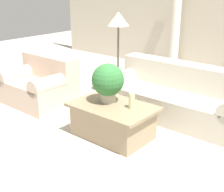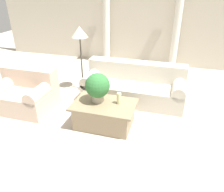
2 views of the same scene
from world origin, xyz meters
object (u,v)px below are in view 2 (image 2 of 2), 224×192
object	(u,v)px
sofa_long	(134,86)
loveseat	(25,93)
floor_lamp	(80,36)
coffee_table	(104,114)
potted_plant	(98,86)

from	to	relation	value
sofa_long	loveseat	bearing A→B (deg)	-154.65
sofa_long	floor_lamp	xyz separation A→B (m)	(-1.32, 0.15, 0.99)
floor_lamp	coffee_table	bearing A→B (deg)	-53.16
loveseat	floor_lamp	xyz separation A→B (m)	(0.81, 1.16, 0.98)
loveseat	floor_lamp	bearing A→B (deg)	55.10
sofa_long	floor_lamp	bearing A→B (deg)	173.50
sofa_long	floor_lamp	world-z (taller)	floor_lamp
loveseat	floor_lamp	size ratio (longest dim) A/B	0.78
potted_plant	floor_lamp	distance (m)	1.65
loveseat	coffee_table	size ratio (longest dim) A/B	1.05
sofa_long	coffee_table	xyz separation A→B (m)	(-0.31, -1.19, -0.09)
potted_plant	loveseat	bearing A→B (deg)	175.66
coffee_table	potted_plant	size ratio (longest dim) A/B	2.11
potted_plant	coffee_table	bearing A→B (deg)	-22.44
potted_plant	floor_lamp	world-z (taller)	floor_lamp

